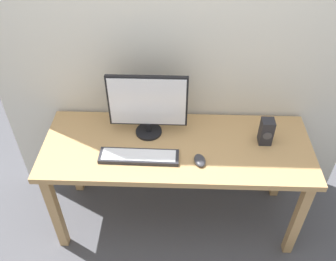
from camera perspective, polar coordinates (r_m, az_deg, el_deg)
ground_plane at (r=2.84m, az=1.16°, el=-13.25°), size 6.00×6.00×0.00m
wall_back at (r=2.16m, az=1.91°, el=19.15°), size 2.45×0.04×3.00m
desk at (r=2.34m, az=1.37°, el=-3.88°), size 1.69×0.63×0.75m
monitor at (r=2.23m, az=-3.24°, el=4.13°), size 0.49×0.17×0.42m
keyboard_primary at (r=2.19m, az=-4.62°, el=-4.08°), size 0.48×0.13×0.03m
mouse at (r=2.17m, az=4.98°, el=-4.68°), size 0.08×0.12×0.03m
speaker_right at (r=2.32m, az=15.13°, el=-0.15°), size 0.08×0.08×0.17m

